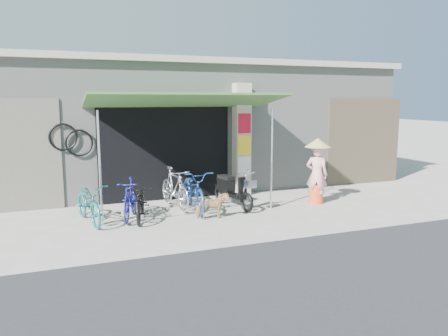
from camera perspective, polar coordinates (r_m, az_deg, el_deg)
name	(u,v)px	position (r m, az deg, el deg)	size (l,w,h in m)	color
ground	(249,220)	(9.49, 3.31, -6.78)	(80.00, 80.00, 0.00)	#ADA79C
road_strip	(402,314)	(5.95, 22.26, -17.25)	(80.00, 6.00, 0.01)	#2F3032
bicycle_shop	(184,123)	(13.96, -5.28, 5.86)	(12.30, 5.30, 3.66)	gray
shop_pillar	(241,140)	(11.77, 2.26, 3.69)	(0.42, 0.44, 3.00)	#BEB4A2
awning	(186,102)	(10.36, -4.94, 8.59)	(4.60, 1.88, 2.72)	#35602B
neighbour_right	(364,142)	(14.06, 17.79, 3.31)	(2.60, 0.06, 2.60)	brown
neighbour_left	(0,156)	(11.06, -27.18, 1.35)	(2.60, 0.06, 2.60)	#6B665B
bike_teal	(89,203)	(9.59, -17.24, -4.39)	(0.57, 1.62, 0.85)	#196B70
bike_blue	(130,199)	(9.69, -12.19, -3.96)	(0.42, 1.47, 0.88)	navy
bike_black	(141,202)	(9.58, -10.82, -4.35)	(0.52, 1.50, 0.79)	black
bike_silver	(175,188)	(10.45, -6.47, -2.61)	(0.46, 1.63, 0.98)	silver
bike_navy	(194,190)	(10.20, -3.96, -2.87)	(0.65, 1.85, 0.97)	navy
street_dog	(213,206)	(9.45, -1.51, -5.01)	(0.32, 0.69, 0.58)	tan
moped	(232,190)	(10.51, 1.05, -2.88)	(0.56, 1.61, 0.92)	black
nun	(317,171)	(11.08, 12.04, -0.37)	(0.64, 0.64, 1.63)	#F4A4AF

